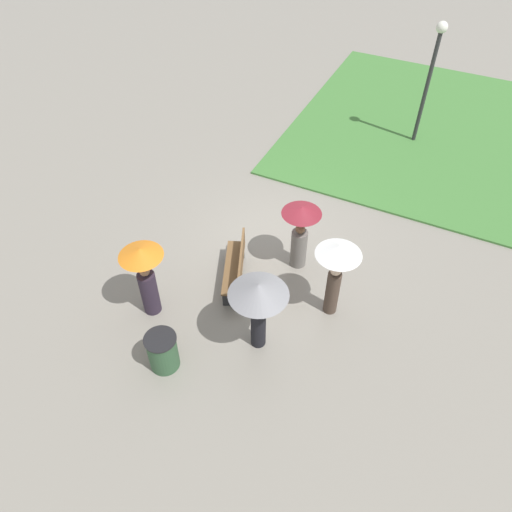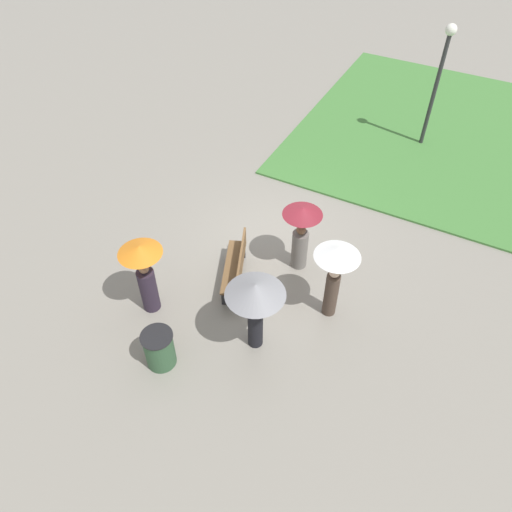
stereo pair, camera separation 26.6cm
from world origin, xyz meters
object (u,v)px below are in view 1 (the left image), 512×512
object	(u,v)px
crowd_person_grey	(258,298)
crowd_person_orange	(145,274)
trash_bin	(163,352)
crowd_person_maroon	(300,230)
lamp_post	(432,67)
park_bench	(237,266)
crowd_person_white	(337,265)

from	to	relation	value
crowd_person_grey	crowd_person_orange	bearing A→B (deg)	24.88
crowd_person_orange	crowd_person_grey	bearing A→B (deg)	139.46
trash_bin	crowd_person_orange	bearing A→B (deg)	-136.20
crowd_person_maroon	lamp_post	bearing A→B (deg)	108.61
trash_bin	park_bench	bearing A→B (deg)	174.80
park_bench	trash_bin	world-z (taller)	park_bench
crowd_person_orange	trash_bin	bearing A→B (deg)	88.10
crowd_person_maroon	crowd_person_white	bearing A→B (deg)	-11.35
lamp_post	trash_bin	bearing A→B (deg)	-13.59
crowd_person_white	crowd_person_grey	xyz separation A→B (m)	(1.50, -1.05, 0.01)
park_bench	crowd_person_orange	bearing A→B (deg)	-61.55
park_bench	trash_bin	bearing A→B (deg)	-28.17
lamp_post	crowd_person_white	distance (m)	7.82
trash_bin	crowd_person_maroon	bearing A→B (deg)	161.01
crowd_person_white	lamp_post	bearing A→B (deg)	178.73
trash_bin	crowd_person_maroon	xyz separation A→B (m)	(-3.83, 1.32, 0.66)
crowd_person_maroon	crowd_person_grey	xyz separation A→B (m)	(2.52, 0.15, 0.34)
trash_bin	crowd_person_maroon	world-z (taller)	crowd_person_maroon
park_bench	crowd_person_maroon	bearing A→B (deg)	113.66
trash_bin	crowd_person_grey	xyz separation A→B (m)	(-1.31, 1.47, 1.01)
trash_bin	crowd_person_white	size ratio (longest dim) A/B	0.44
crowd_person_orange	lamp_post	bearing A→B (deg)	-156.47
trash_bin	crowd_person_grey	size ratio (longest dim) A/B	0.48
crowd_person_white	crowd_person_orange	size ratio (longest dim) A/B	1.05
crowd_person_maroon	crowd_person_grey	distance (m)	2.55
lamp_post	crowd_person_maroon	size ratio (longest dim) A/B	2.10
lamp_post	trash_bin	world-z (taller)	lamp_post
park_bench	crowd_person_orange	distance (m)	2.17
trash_bin	crowd_person_maroon	size ratio (longest dim) A/B	0.49
trash_bin	lamp_post	bearing A→B (deg)	166.41
lamp_post	crowd_person_grey	bearing A→B (deg)	-6.68
crowd_person_maroon	crowd_person_grey	world-z (taller)	crowd_person_grey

